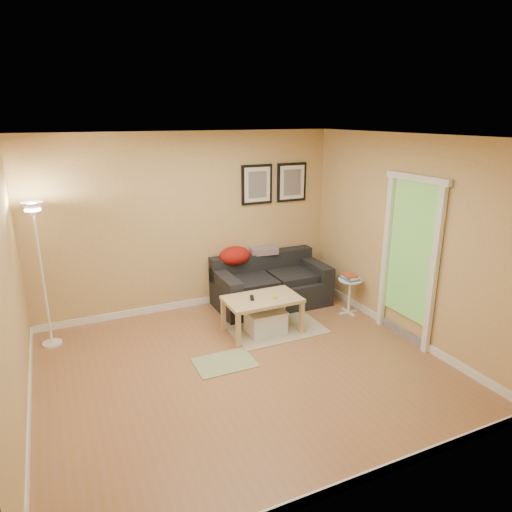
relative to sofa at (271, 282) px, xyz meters
name	(u,v)px	position (x,y,z in m)	size (l,w,h in m)	color
floor	(243,368)	(-1.12, -1.53, -0.38)	(4.50, 4.50, 0.00)	#9E6343
ceiling	(241,137)	(-1.12, -1.53, 2.23)	(4.50, 4.50, 0.00)	white
wall_back	(189,223)	(-1.12, 0.47, 0.92)	(4.50, 4.50, 0.00)	tan
wall_front	(355,341)	(-1.12, -3.53, 0.92)	(4.50, 4.50, 0.00)	tan
wall_left	(7,294)	(-3.37, -1.53, 0.92)	(4.00, 4.00, 0.00)	tan
wall_right	(405,239)	(1.13, -1.53, 0.92)	(4.00, 4.00, 0.00)	tan
baseboard_back	(193,303)	(-1.12, 0.46, -0.33)	(4.50, 0.02, 0.10)	white
baseboard_front	(344,485)	(-1.12, -3.52, -0.33)	(4.50, 0.02, 0.10)	white
baseboard_left	(29,415)	(-3.36, -1.53, -0.33)	(0.02, 4.00, 0.10)	white
baseboard_right	(396,328)	(1.12, -1.53, -0.33)	(0.02, 4.00, 0.10)	white
sofa	(271,282)	(0.00, 0.00, 0.00)	(1.70, 0.90, 0.75)	black
red_throw	(235,256)	(-0.48, 0.29, 0.40)	(0.48, 0.36, 0.28)	#AC1C0F
plaid_throw	(263,250)	(0.02, 0.34, 0.41)	(0.42, 0.26, 0.10)	tan
framed_print_left	(257,185)	(-0.04, 0.45, 1.43)	(0.50, 0.04, 0.60)	black
framed_print_right	(292,182)	(0.56, 0.45, 1.43)	(0.50, 0.04, 0.60)	black
area_rug	(276,328)	(-0.31, -0.78, -0.37)	(1.25, 0.85, 0.01)	#B9B293
green_runner	(225,363)	(-1.28, -1.34, -0.37)	(0.70, 0.50, 0.01)	#668C4C
coffee_table	(262,315)	(-0.53, -0.78, -0.13)	(0.99, 0.60, 0.49)	tan
remote_control	(252,298)	(-0.66, -0.75, 0.13)	(0.05, 0.16, 0.02)	black
tape_roll	(275,297)	(-0.38, -0.87, 0.13)	(0.07, 0.07, 0.03)	yellow
storage_bin	(266,322)	(-0.49, -0.82, -0.22)	(0.51, 0.37, 0.31)	white
side_table	(349,296)	(0.90, -0.76, -0.11)	(0.35, 0.35, 0.53)	white
book_stack	(350,277)	(0.89, -0.76, 0.19)	(0.19, 0.25, 0.08)	#33679A
floor_lamp	(43,280)	(-3.12, 0.01, 0.50)	(0.24, 0.24, 1.85)	white
doorway	(408,263)	(1.08, -1.68, 0.65)	(0.12, 1.01, 2.13)	white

